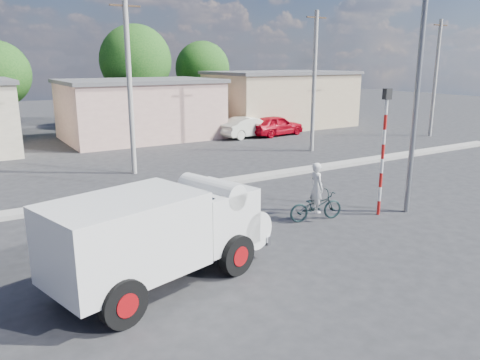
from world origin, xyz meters
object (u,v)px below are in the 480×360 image
bicycle (316,206)px  traffic_pole (384,142)px  car_red (276,125)px  cyclist (316,196)px  car_cream (249,127)px  truck (164,231)px  streetlight (416,70)px

bicycle → traffic_pole: (2.28, -0.69, 2.09)m
car_red → traffic_pole: bearing=149.4°
cyclist → car_cream: 17.91m
cyclist → car_red: 18.62m
truck → car_red: size_ratio=1.39×
cyclist → car_cream: bearing=-13.6°
cyclist → streetlight: 5.32m
car_cream → traffic_pole: (-5.40, -16.87, 1.87)m
truck → streetlight: size_ratio=0.67×
truck → streetlight: (9.31, 0.56, 3.67)m
cyclist → streetlight: size_ratio=0.19×
car_red → traffic_pole: size_ratio=0.98×
bicycle → car_red: bearing=-20.0°
car_cream → traffic_pole: size_ratio=1.00×
truck → bicycle: 6.33m
bicycle → streetlight: (3.22, -0.99, 4.46)m
car_cream → bicycle: bearing=146.0°
streetlight → traffic_pole: bearing=162.3°
cyclist → streetlight: (3.22, -0.99, 4.12)m
traffic_pole → cyclist: bearing=163.1°
cyclist → car_red: (9.81, 15.83, -0.11)m
truck → bicycle: (6.09, 1.55, -0.79)m
bicycle → streetlight: size_ratio=0.21×
truck → cyclist: truck is taller
truck → traffic_pole: (8.37, 0.86, 1.30)m
bicycle → streetlight: 5.59m
cyclist → car_cream: size_ratio=0.39×
traffic_pole → streetlight: bearing=-17.7°
car_cream → car_red: size_ratio=1.02×
traffic_pole → car_red: bearing=65.5°
car_red → car_cream: bearing=74.7°
car_cream → truck: bearing=133.6°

